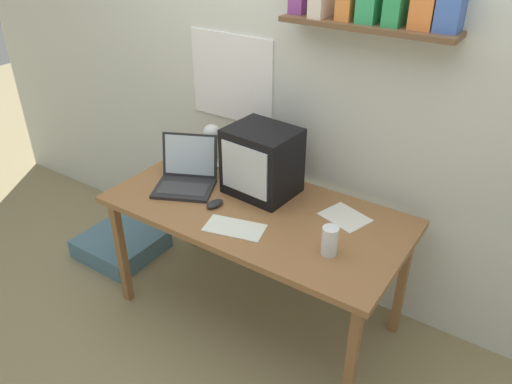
{
  "coord_description": "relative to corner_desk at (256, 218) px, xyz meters",
  "views": [
    {
      "loc": [
        1.23,
        -1.84,
        2.15
      ],
      "look_at": [
        0.0,
        0.0,
        0.84
      ],
      "focal_mm": 35.0,
      "sensor_mm": 36.0,
      "label": 1
    }
  ],
  "objects": [
    {
      "name": "laptop",
      "position": [
        -0.47,
        -0.0,
        0.13
      ],
      "size": [
        0.42,
        0.42,
        0.26
      ],
      "rotation": [
        0.0,
        0.0,
        0.44
      ],
      "color": "#232326",
      "rests_on": "corner_desk"
    },
    {
      "name": "computer_mouse",
      "position": [
        -0.19,
        -0.1,
        0.08
      ],
      "size": [
        0.08,
        0.11,
        0.03
      ],
      "rotation": [
        0.0,
        0.0,
        -0.17
      ],
      "color": "#232326",
      "rests_on": "corner_desk"
    },
    {
      "name": "crt_monitor",
      "position": [
        -0.07,
        0.17,
        0.25
      ],
      "size": [
        0.38,
        0.33,
        0.37
      ],
      "rotation": [
        0.0,
        0.0,
        -0.07
      ],
      "color": "black",
      "rests_on": "corner_desk"
    },
    {
      "name": "floor_cushion",
      "position": [
        -1.12,
        -0.02,
        -0.61
      ],
      "size": [
        0.5,
        0.5,
        0.14
      ],
      "color": "slate",
      "rests_on": "ground_plane"
    },
    {
      "name": "loose_paper_near_monitor",
      "position": [
        0.43,
        0.18,
        0.06
      ],
      "size": [
        0.27,
        0.24,
        0.0
      ],
      "rotation": [
        0.0,
        0.0,
        -0.31
      ],
      "color": "silver",
      "rests_on": "corner_desk"
    },
    {
      "name": "back_wall",
      "position": [
        0.01,
        0.5,
        0.63
      ],
      "size": [
        5.6,
        0.24,
        2.6
      ],
      "color": "silver",
      "rests_on": "ground_plane"
    },
    {
      "name": "printed_handout",
      "position": [
        0.01,
        -0.21,
        0.06
      ],
      "size": [
        0.33,
        0.22,
        0.0
      ],
      "rotation": [
        0.0,
        0.0,
        0.25
      ],
      "color": "silver",
      "rests_on": "corner_desk"
    },
    {
      "name": "corner_desk",
      "position": [
        0.0,
        0.0,
        0.0
      ],
      "size": [
        1.59,
        0.78,
        0.74
      ],
      "color": "#94643A",
      "rests_on": "ground_plane"
    },
    {
      "name": "juice_glass",
      "position": [
        0.49,
        -0.13,
        0.12
      ],
      "size": [
        0.08,
        0.08,
        0.14
      ],
      "color": "white",
      "rests_on": "corner_desk"
    },
    {
      "name": "ground_plane",
      "position": [
        0.0,
        0.0,
        -0.68
      ],
      "size": [
        12.0,
        12.0,
        0.0
      ],
      "primitive_type": "plane",
      "color": "#93845D"
    },
    {
      "name": "desk_lamp",
      "position": [
        -0.46,
        0.23,
        0.26
      ],
      "size": [
        0.13,
        0.17,
        0.29
      ],
      "rotation": [
        0.0,
        0.0,
        0.31
      ],
      "color": "silver",
      "rests_on": "corner_desk"
    }
  ]
}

